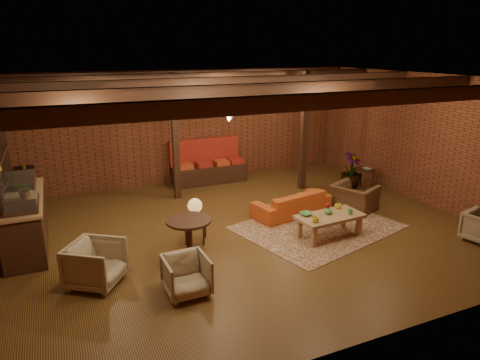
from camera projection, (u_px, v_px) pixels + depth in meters
name	position (u px, v px, depth m)	size (l,w,h in m)	color
floor	(238.00, 231.00, 9.19)	(10.00, 10.00, 0.00)	#39220E
ceiling	(238.00, 79.00, 8.23)	(10.00, 8.00, 0.02)	black
wall_back	(183.00, 127.00, 12.21)	(10.00, 0.02, 3.20)	brown
wall_front	(368.00, 235.00, 5.21)	(10.00, 0.02, 3.20)	brown
wall_right	(422.00, 139.00, 10.62)	(0.02, 8.00, 3.20)	brown
ceiling_beams	(238.00, 85.00, 8.27)	(9.80, 6.40, 0.22)	black
ceiling_pipe	(210.00, 90.00, 9.74)	(0.12, 0.12, 9.60)	black
post_left	(175.00, 138.00, 10.76)	(0.16, 0.16, 3.20)	black
post_right	(304.00, 132.00, 11.53)	(0.16, 0.16, 3.20)	black
service_counter	(23.00, 209.00, 8.26)	(0.80, 2.50, 1.60)	black
plant_counter	(26.00, 184.00, 8.35)	(0.35, 0.39, 0.30)	#337F33
banquette	(209.00, 166.00, 12.37)	(2.10, 0.70, 1.00)	#A6261B
service_sign	(213.00, 103.00, 11.43)	(0.86, 0.06, 0.30)	red
ceiling_spotlights	(238.00, 97.00, 8.34)	(6.40, 4.40, 0.28)	black
rug	(318.00, 227.00, 9.40)	(3.25, 2.49, 0.01)	maroon
sofa	(292.00, 203.00, 10.05)	(1.91, 0.75, 0.56)	#B94719
coffee_table	(329.00, 218.00, 8.82)	(1.44, 0.79, 0.73)	#A07A4A
side_table_lamp	(195.00, 209.00, 8.52)	(0.58, 0.58, 0.92)	black
round_table_left	(189.00, 233.00, 7.70)	(0.82, 0.82, 0.85)	black
armchair_a	(95.00, 262.00, 7.02)	(0.80, 0.75, 0.82)	#C2B696
armchair_b	(186.00, 274.00, 6.78)	(0.68, 0.64, 0.70)	#C2B696
armchair_right	(355.00, 193.00, 10.29)	(0.97, 0.63, 0.84)	brown
side_table_book	(364.00, 171.00, 11.90)	(0.61, 0.61, 0.56)	black
plant_tall	(354.00, 135.00, 11.57)	(1.69, 1.69, 3.01)	#4C7F4C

